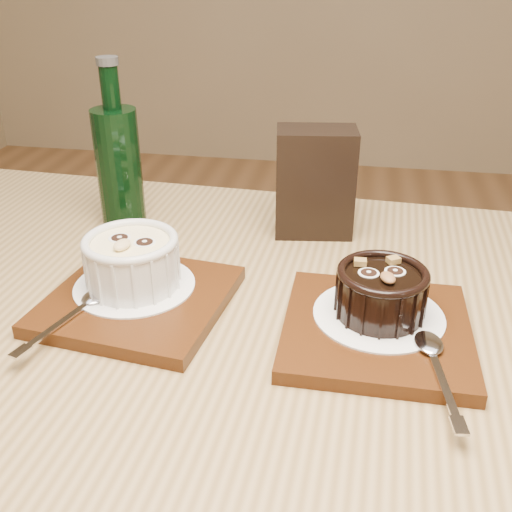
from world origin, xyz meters
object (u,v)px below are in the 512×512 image
(ramekin_white, at_px, (132,259))
(condiment_stand, at_px, (315,182))
(tray_left, at_px, (139,300))
(green_bottle, at_px, (119,163))
(tray_right, at_px, (376,330))
(ramekin_dark, at_px, (381,290))
(table, at_px, (243,418))

(ramekin_white, bearing_deg, condiment_stand, 59.24)
(tray_left, bearing_deg, green_bottle, 114.73)
(tray_right, height_order, condiment_stand, condiment_stand)
(tray_left, height_order, condiment_stand, condiment_stand)
(ramekin_white, bearing_deg, green_bottle, 124.32)
(tray_right, height_order, ramekin_dark, ramekin_dark)
(tray_right, distance_m, green_bottle, 0.41)
(ramekin_white, relative_size, tray_right, 0.56)
(ramekin_white, bearing_deg, table, -17.14)
(tray_right, bearing_deg, ramekin_white, 173.82)
(tray_left, distance_m, green_bottle, 0.23)
(table, height_order, tray_left, tray_left)
(ramekin_white, height_order, tray_right, ramekin_white)
(ramekin_white, distance_m, tray_right, 0.26)
(tray_left, height_order, ramekin_dark, ramekin_dark)
(tray_left, bearing_deg, ramekin_dark, 0.61)
(tray_left, bearing_deg, ramekin_white, 120.80)
(ramekin_white, height_order, condiment_stand, condiment_stand)
(ramekin_dark, xyz_separation_m, green_bottle, (-0.34, 0.20, 0.04))
(tray_left, relative_size, green_bottle, 0.81)
(table, height_order, ramekin_dark, ramekin_dark)
(ramekin_dark, distance_m, green_bottle, 0.40)
(tray_left, bearing_deg, condiment_stand, 52.63)
(tray_right, distance_m, condiment_stand, 0.25)
(table, bearing_deg, tray_left, 156.76)
(condiment_stand, relative_size, green_bottle, 0.63)
(table, relative_size, ramekin_dark, 13.90)
(table, bearing_deg, ramekin_white, 152.73)
(tray_right, relative_size, green_bottle, 0.81)
(ramekin_dark, relative_size, green_bottle, 0.40)
(table, distance_m, tray_right, 0.17)
(ramekin_dark, height_order, green_bottle, green_bottle)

